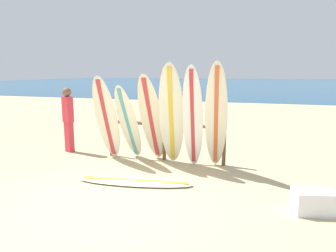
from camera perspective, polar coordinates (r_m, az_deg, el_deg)
ground_plane at (r=5.38m, az=-12.41°, el=-13.92°), size 120.00×120.00×0.00m
ocean_water at (r=62.32m, az=15.47°, el=7.66°), size 120.00×80.00×0.01m
surfboard_rack at (r=7.52m, az=-0.69°, el=-1.30°), size 3.01×0.09×1.05m
surfboard_leaning_far_left at (r=7.59m, az=-11.30°, el=1.35°), size 0.59×0.80×2.09m
surfboard_leaning_left at (r=7.53m, az=-7.34°, el=0.61°), size 0.59×0.95×1.88m
surfboard_leaning_center_left at (r=7.29m, az=-3.09°, el=1.37°), size 0.60×0.96×2.13m
surfboard_leaning_center at (r=6.98m, az=0.61°, el=2.00°), size 0.70×0.94×2.37m
surfboard_leaning_center_right at (r=6.86m, az=4.59°, el=1.60°), size 0.48×0.60×2.32m
surfboard_leaning_right at (r=6.71m, az=8.89°, el=1.61°), size 0.61×1.05×2.39m
surfboard_lying_on_sand at (r=6.17m, az=-6.14°, el=-10.19°), size 2.33×0.83×0.08m
beachgoer_standing at (r=8.71m, az=-17.99°, el=1.61°), size 0.33×0.27×1.75m
cooler_box at (r=5.39m, az=25.34°, el=-12.54°), size 0.68×0.53×0.36m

